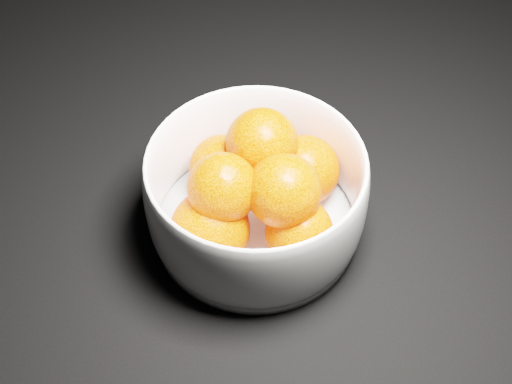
# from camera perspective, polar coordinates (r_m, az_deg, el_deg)

# --- Properties ---
(ground) EXTENTS (3.00, 3.00, 0.00)m
(ground) POSITION_cam_1_polar(r_m,az_deg,el_deg) (0.83, 13.94, 8.25)
(ground) COLOR black
(ground) RESTS_ON ground
(bowl) EXTENTS (0.20, 0.20, 0.09)m
(bowl) POSITION_cam_1_polar(r_m,az_deg,el_deg) (0.63, 0.00, -0.28)
(bowl) COLOR white
(bowl) RESTS_ON ground
(orange_pile) EXTENTS (0.15, 0.16, 0.10)m
(orange_pile) POSITION_cam_1_polar(r_m,az_deg,el_deg) (0.62, 0.07, 0.31)
(orange_pile) COLOR #FF4B0D
(orange_pile) RESTS_ON bowl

